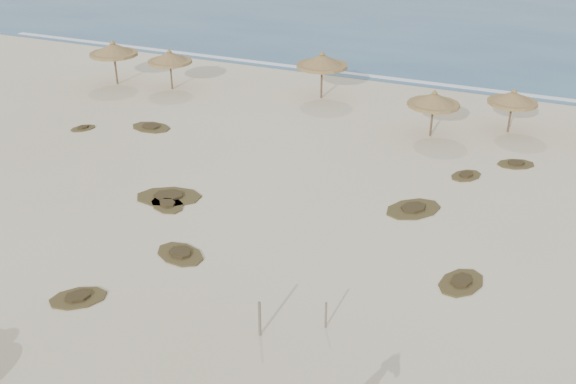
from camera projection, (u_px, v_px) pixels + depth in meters
name	position (u px, v px, depth m)	size (l,w,h in m)	color
ground	(220.00, 278.00, 22.57)	(160.00, 160.00, 0.00)	beige
foam_line	(409.00, 81.00, 43.77)	(70.00, 0.60, 0.01)	white
palapa_0	(113.00, 50.00, 42.15)	(3.69, 3.69, 2.97)	brown
palapa_1	(170.00, 58.00, 41.24)	(3.28, 3.28, 2.66)	brown
palapa_2	(322.00, 61.00, 39.47)	(4.16, 4.16, 3.01)	brown
palapa_3	(434.00, 100.00, 33.79)	(2.80, 2.80, 2.60)	brown
palapa_4	(513.00, 98.00, 34.35)	(3.07, 3.07, 2.48)	brown
fence_post_near	(260.00, 319.00, 19.51)	(0.09, 0.09, 1.23)	#6F6453
fence_post_far	(326.00, 315.00, 19.91)	(0.07, 0.07, 0.95)	#6F6453
scrub_1	(169.00, 196.00, 28.11)	(3.41, 2.79, 0.16)	brown
scrub_2	(167.00, 204.00, 27.46)	(2.28, 2.06, 0.16)	brown
scrub_3	(413.00, 209.00, 27.08)	(2.94, 3.09, 0.16)	brown
scrub_4	(461.00, 282.00, 22.24)	(1.96, 2.38, 0.16)	brown
scrub_6	(151.00, 127.00, 35.73)	(2.51, 1.74, 0.16)	brown
scrub_7	(466.00, 175.00, 30.05)	(1.80, 2.01, 0.16)	brown
scrub_8	(83.00, 128.00, 35.60)	(1.50, 1.67, 0.16)	brown
scrub_9	(180.00, 254.00, 23.89)	(2.42, 1.92, 0.16)	brown
scrub_10	(516.00, 164.00, 31.24)	(2.20, 1.95, 0.16)	brown
scrub_11	(78.00, 298.00, 21.44)	(2.27, 2.18, 0.16)	brown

